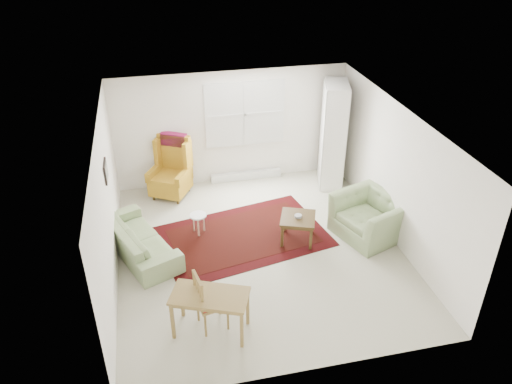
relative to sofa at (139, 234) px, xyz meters
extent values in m
cube|color=beige|center=(2.10, -0.41, -0.40)|extent=(5.00, 5.50, 0.01)
cube|color=white|center=(2.10, -0.41, 2.10)|extent=(5.00, 5.50, 0.01)
cube|color=white|center=(2.10, 2.34, 0.85)|extent=(5.00, 0.04, 2.50)
cube|color=white|center=(2.10, -3.16, 0.85)|extent=(5.00, 0.04, 2.50)
cube|color=white|center=(-0.40, -0.41, 0.85)|extent=(0.04, 5.50, 2.50)
cube|color=white|center=(4.60, -0.41, 0.85)|extent=(0.04, 5.50, 2.50)
cube|color=white|center=(2.40, 2.32, 1.15)|extent=(1.72, 0.06, 1.42)
cube|color=white|center=(2.40, 2.32, 1.15)|extent=(1.60, 0.02, 1.30)
cube|color=silver|center=(2.40, 2.26, -0.31)|extent=(1.60, 0.12, 0.18)
cube|color=black|center=(-0.38, 0.09, 1.25)|extent=(0.03, 0.42, 0.32)
cube|color=#AB7F4F|center=(-0.36, 0.09, 1.25)|extent=(0.01, 0.34, 0.24)
imported|color=#869D68|center=(0.00, 0.00, 0.00)|extent=(1.48, 2.12, 0.80)
imported|color=#869D68|center=(4.20, -0.37, 0.07)|extent=(1.40, 1.49, 0.94)
camera|label=1|loc=(0.45, -7.48, 5.09)|focal=35.00mm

